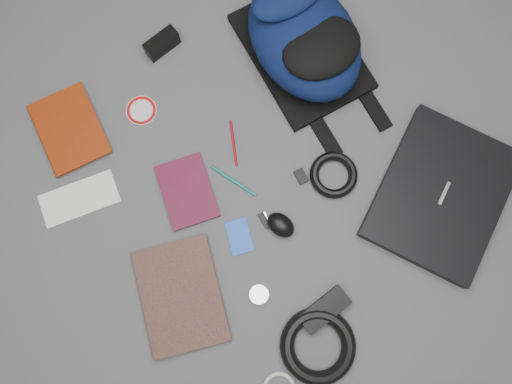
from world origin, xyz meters
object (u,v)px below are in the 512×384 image
mouse (281,225)px  compact_camera (162,44)px  dvd_case (187,191)px  laptop (441,194)px  backpack (304,38)px  power_brick (324,310)px  comic_book (142,306)px  textbook_red (41,142)px

mouse → compact_camera: bearing=73.1°
dvd_case → laptop: bearing=-19.7°
backpack → mouse: backpack is taller
dvd_case → power_brick: bearing=-59.4°
mouse → power_brick: mouse is taller
laptop → comic_book: 0.87m
backpack → power_brick: 0.75m
backpack → dvd_case: 0.54m
textbook_red → power_brick: power_brick is taller
backpack → laptop: 0.58m
comic_book → mouse: 0.43m
dvd_case → mouse: mouse is taller
comic_book → compact_camera: (0.42, 0.62, 0.02)m
dvd_case → power_brick: power_brick is taller
dvd_case → comic_book: bearing=-128.5°
compact_camera → backpack: bearing=-41.8°
backpack → mouse: bearing=-126.3°
backpack → textbook_red: (-0.78, 0.16, -0.08)m
dvd_case → power_brick: 0.49m
backpack → compact_camera: size_ratio=4.23×
laptop → compact_camera: (-0.43, 0.80, 0.01)m
laptop → dvd_case: laptop is taller
backpack → laptop: size_ratio=1.07×
dvd_case → mouse: (0.17, -0.22, 0.01)m
mouse → power_brick: bearing=-113.0°
dvd_case → power_brick: size_ratio=1.37×
laptop → compact_camera: bearing=87.6°
mouse → power_brick: (-0.02, -0.25, -0.00)m
compact_camera → laptop: bearing=-69.0°
backpack → laptop: bearing=-77.4°
dvd_case → power_brick: (0.15, -0.47, 0.01)m
power_brick → mouse: bearing=79.4°
compact_camera → power_brick: (-0.02, -0.88, -0.01)m
backpack → mouse: (-0.33, -0.40, -0.07)m
compact_camera → mouse: compact_camera is taller
laptop → textbook_red: size_ratio=1.78×
laptop → comic_book: bearing=137.3°
textbook_red → power_brick: bearing=-56.3°
comic_book → dvd_case: (0.26, 0.21, -0.00)m
compact_camera → mouse: 0.63m
textbook_red → mouse: (0.45, -0.56, 0.01)m
textbook_red → comic_book: (0.02, -0.55, -0.00)m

